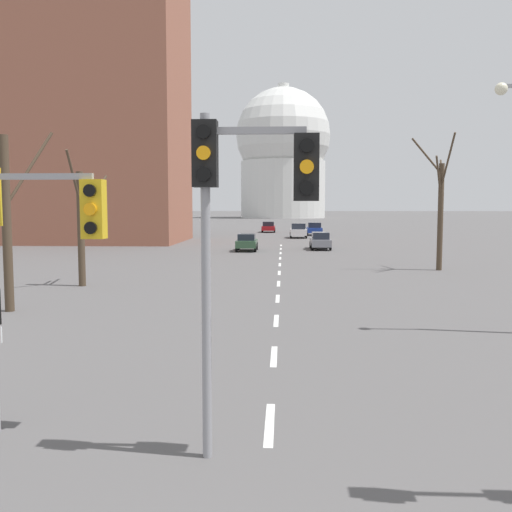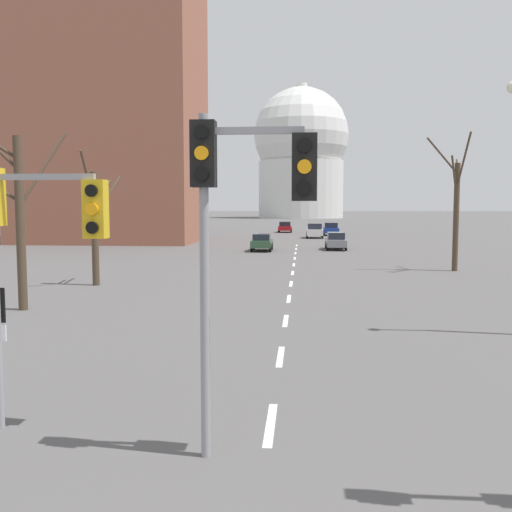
% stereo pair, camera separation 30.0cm
% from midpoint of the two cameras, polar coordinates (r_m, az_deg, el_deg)
% --- Properties ---
extents(lane_stripe_1, '(0.16, 2.00, 0.01)m').
position_cam_midpoint_polar(lane_stripe_1, '(10.39, 0.50, -16.43)').
color(lane_stripe_1, silver).
rests_on(lane_stripe_1, ground_plane).
extents(lane_stripe_2, '(0.16, 2.00, 0.01)m').
position_cam_midpoint_polar(lane_stripe_2, '(14.66, 1.21, -9.98)').
color(lane_stripe_2, silver).
rests_on(lane_stripe_2, ground_plane).
extents(lane_stripe_3, '(0.16, 2.00, 0.01)m').
position_cam_midpoint_polar(lane_stripe_3, '(19.04, 1.58, -6.47)').
color(lane_stripe_3, silver).
rests_on(lane_stripe_3, ground_plane).
extents(lane_stripe_4, '(0.16, 2.00, 0.01)m').
position_cam_midpoint_polar(lane_stripe_4, '(23.47, 1.81, -4.27)').
color(lane_stripe_4, silver).
rests_on(lane_stripe_4, ground_plane).
extents(lane_stripe_5, '(0.16, 2.00, 0.01)m').
position_cam_midpoint_polar(lane_stripe_5, '(27.92, 1.97, -2.77)').
color(lane_stripe_5, silver).
rests_on(lane_stripe_5, ground_plane).
extents(lane_stripe_6, '(0.16, 2.00, 0.01)m').
position_cam_midpoint_polar(lane_stripe_6, '(32.38, 2.08, -1.69)').
color(lane_stripe_6, silver).
rests_on(lane_stripe_6, ground_plane).
extents(lane_stripe_7, '(0.16, 2.00, 0.01)m').
position_cam_midpoint_polar(lane_stripe_7, '(36.85, 2.16, -0.87)').
color(lane_stripe_7, silver).
rests_on(lane_stripe_7, ground_plane).
extents(lane_stripe_8, '(0.16, 2.00, 0.01)m').
position_cam_midpoint_polar(lane_stripe_8, '(41.33, 2.23, -0.22)').
color(lane_stripe_8, silver).
rests_on(lane_stripe_8, ground_plane).
extents(lane_stripe_9, '(0.16, 2.00, 0.01)m').
position_cam_midpoint_polar(lane_stripe_9, '(45.82, 2.28, 0.29)').
color(lane_stripe_9, silver).
rests_on(lane_stripe_9, ground_plane).
extents(lane_stripe_10, '(0.16, 2.00, 0.01)m').
position_cam_midpoint_polar(lane_stripe_10, '(50.30, 2.33, 0.72)').
color(lane_stripe_10, silver).
rests_on(lane_stripe_10, ground_plane).
extents(lane_stripe_11, '(0.16, 2.00, 0.01)m').
position_cam_midpoint_polar(lane_stripe_11, '(54.79, 2.36, 1.08)').
color(lane_stripe_11, silver).
rests_on(lane_stripe_11, ground_plane).
extents(traffic_signal_near_left, '(2.13, 0.34, 4.53)m').
position_cam_midpoint_polar(traffic_signal_near_left, '(10.14, -22.82, 2.51)').
color(traffic_signal_near_left, gray).
rests_on(traffic_signal_near_left, ground_plane).
extents(traffic_signal_centre_tall, '(1.83, 0.34, 5.14)m').
position_cam_midpoint_polar(traffic_signal_centre_tall, '(8.34, -2.66, 5.60)').
color(traffic_signal_centre_tall, gray).
rests_on(traffic_signal_centre_tall, ground_plane).
extents(sedan_near_left, '(1.73, 4.33, 1.51)m').
position_cam_midpoint_polar(sedan_near_left, '(50.01, 6.28, 1.54)').
color(sedan_near_left, slate).
rests_on(sedan_near_left, ground_plane).
extents(sedan_near_right, '(1.93, 4.36, 1.53)m').
position_cam_midpoint_polar(sedan_near_right, '(81.68, 1.15, 2.93)').
color(sedan_near_right, maroon).
rests_on(sedan_near_right, ground_plane).
extents(sedan_mid_centre, '(1.98, 4.26, 1.66)m').
position_cam_midpoint_polar(sedan_mid_centre, '(73.88, 5.73, 2.74)').
color(sedan_mid_centre, navy).
rests_on(sedan_mid_centre, ground_plane).
extents(sedan_far_left, '(1.73, 3.87, 1.45)m').
position_cam_midpoint_polar(sedan_far_left, '(47.97, -1.11, 1.41)').
color(sedan_far_left, '#2D4C33').
rests_on(sedan_far_left, ground_plane).
extents(sedan_far_right, '(1.97, 4.17, 1.73)m').
position_cam_midpoint_polar(sedan_far_right, '(67.50, 4.13, 2.56)').
color(sedan_far_right, silver).
rests_on(sedan_far_right, ground_plane).
extents(bare_tree_left_near, '(0.87, 3.51, 6.31)m').
position_cam_midpoint_polar(bare_tree_left_near, '(28.19, -17.34, 3.15)').
color(bare_tree_left_near, '#473828').
rests_on(bare_tree_left_near, ground_plane).
extents(bare_tree_right_near, '(2.35, 3.84, 7.83)m').
position_cam_midpoint_polar(bare_tree_right_near, '(35.11, 17.71, 4.59)').
color(bare_tree_right_near, '#473828').
rests_on(bare_tree_right_near, ground_plane).
extents(bare_tree_left_far, '(3.12, 2.44, 6.94)m').
position_cam_midpoint_polar(bare_tree_left_far, '(22.30, -24.22, 3.91)').
color(bare_tree_left_far, '#473828').
rests_on(bare_tree_left_far, ground_plane).
extents(capitol_dome, '(29.15, 29.15, 41.17)m').
position_cam_midpoint_polar(capitol_dome, '(179.85, 2.68, 10.24)').
color(capitol_dome, silver).
rests_on(capitol_dome, ground_plane).
extents(apartment_block_left, '(18.00, 14.00, 27.15)m').
position_cam_midpoint_polar(apartment_block_left, '(63.60, -15.92, 13.70)').
color(apartment_block_left, '#935642').
rests_on(apartment_block_left, ground_plane).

